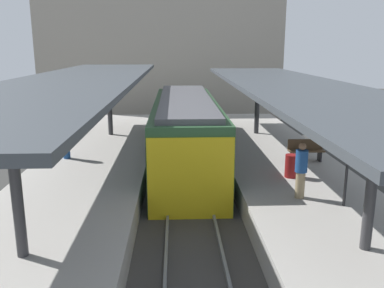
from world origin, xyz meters
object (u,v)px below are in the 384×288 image
platform_bench (306,149)px  passenger_near_bench (301,170)px  platform_sign (349,151)px  commuter_train (186,133)px  litter_bin (291,166)px  passenger_mid_platform (66,137)px

platform_bench → passenger_near_bench: (-1.44, -4.01, 0.42)m
platform_sign → passenger_near_bench: (-1.09, 0.67, -0.74)m
commuter_train → passenger_near_bench: commuter_train is taller
litter_bin → passenger_near_bench: (-0.30, -1.98, 0.48)m
litter_bin → passenger_mid_platform: (-8.45, 2.82, 0.47)m
platform_sign → passenger_mid_platform: (-9.24, 5.47, -0.75)m
platform_sign → passenger_mid_platform: size_ratio=1.32×
commuter_train → passenger_mid_platform: size_ratio=6.87×
commuter_train → platform_sign: bearing=-57.3°
commuter_train → passenger_near_bench: size_ratio=6.80×
passenger_mid_platform → litter_bin: bearing=-18.4°
commuter_train → passenger_near_bench: 6.93m
platform_bench → platform_sign: size_ratio=0.63×
litter_bin → passenger_mid_platform: size_ratio=0.48×
platform_bench → commuter_train: bearing=156.0°
platform_sign → litter_bin: bearing=106.6°
commuter_train → litter_bin: commuter_train is taller
commuter_train → platform_bench: 5.16m
platform_bench → litter_bin: platform_bench is taller
passenger_mid_platform → passenger_near_bench: bearing=-30.5°
platform_bench → passenger_near_bench: bearing=-109.8°
commuter_train → platform_bench: commuter_train is taller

